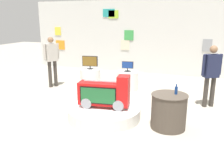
{
  "coord_description": "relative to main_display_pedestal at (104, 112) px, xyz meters",
  "views": [
    {
      "loc": [
        2.18,
        -5.5,
        2.34
      ],
      "look_at": [
        0.2,
        -0.12,
        0.78
      ],
      "focal_mm": 39.01,
      "sensor_mm": 36.0,
      "label": 1
    }
  ],
  "objects": [
    {
      "name": "tv_on_center_rear",
      "position": [
        -0.18,
        2.54,
        0.66
      ],
      "size": [
        0.38,
        0.22,
        0.34
      ],
      "color": "black",
      "rests_on": "display_pedestal_center_rear"
    },
    {
      "name": "main_display_pedestal",
      "position": [
        0.0,
        0.0,
        0.0
      ],
      "size": [
        1.75,
        1.75,
        0.28
      ],
      "primitive_type": "cylinder",
      "color": "silver",
      "rests_on": "ground"
    },
    {
      "name": "tv_on_left_rear",
      "position": [
        -1.53,
        2.49,
        0.73
      ],
      "size": [
        0.54,
        0.2,
        0.46
      ],
      "color": "black",
      "rests_on": "display_pedestal_left_rear"
    },
    {
      "name": "ground_plane",
      "position": [
        -0.1,
        0.42,
        -0.14
      ],
      "size": [
        30.0,
        30.0,
        0.0
      ],
      "primitive_type": "plane",
      "color": "#A8A091"
    },
    {
      "name": "novelty_firetruck_tv",
      "position": [
        0.02,
        -0.0,
        0.46
      ],
      "size": [
        1.23,
        0.57,
        0.79
      ],
      "color": "gray",
      "rests_on": "main_display_pedestal"
    },
    {
      "name": "side_table_round",
      "position": [
        1.53,
        -0.03,
        0.25
      ],
      "size": [
        0.78,
        0.78,
        0.77
      ],
      "color": "#4C4238",
      "rests_on": "ground"
    },
    {
      "name": "display_pedestal_left_rear",
      "position": [
        -1.53,
        2.49,
        0.17
      ],
      "size": [
        0.71,
        0.71,
        0.62
      ],
      "primitive_type": "cylinder",
      "color": "silver",
      "rests_on": "ground"
    },
    {
      "name": "back_wall_display",
      "position": [
        -0.11,
        5.29,
        1.41
      ],
      "size": [
        10.83,
        0.13,
        3.1
      ],
      "color": "silver",
      "rests_on": "ground"
    },
    {
      "name": "display_pedestal_center_rear",
      "position": [
        -0.18,
        2.55,
        0.17
      ],
      "size": [
        0.75,
        0.75,
        0.62
      ],
      "primitive_type": "cylinder",
      "color": "silver",
      "rests_on": "ground"
    },
    {
      "name": "shopper_browsing_near_truck",
      "position": [
        2.37,
        1.72,
        0.83
      ],
      "size": [
        0.49,
        0.37,
        1.66
      ],
      "color": "#38332D",
      "rests_on": "ground"
    },
    {
      "name": "bottle_on_side_table",
      "position": [
        1.64,
        0.04,
        0.72
      ],
      "size": [
        0.06,
        0.06,
        0.22
      ],
      "color": "navy",
      "rests_on": "side_table_round"
    },
    {
      "name": "shopper_browsing_rear",
      "position": [
        -2.73,
        1.97,
        0.88
      ],
      "size": [
        0.37,
        0.49,
        1.73
      ],
      "color": "#38332D",
      "rests_on": "ground"
    }
  ]
}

